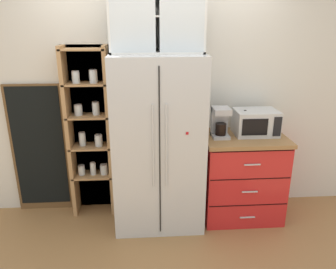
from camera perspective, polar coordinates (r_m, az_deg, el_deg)
ground_plane at (r=3.71m, az=-1.57°, el=-14.54°), size 10.67×10.67×0.00m
wall_back_cream at (r=3.57m, az=-2.05°, el=6.51°), size 4.97×0.10×2.55m
refrigerator at (r=3.31m, az=-1.72°, el=-1.49°), size 0.89×0.69×1.77m
pantry_shelf_column at (r=3.60m, az=-13.40°, el=0.70°), size 0.50×0.28×1.84m
counter_cabinet at (r=3.66m, az=12.67°, el=-7.09°), size 0.86×0.63×0.93m
microwave at (r=3.53m, az=15.05°, el=2.07°), size 0.44×0.33×0.26m
coffee_maker at (r=3.38m, az=9.12°, el=2.19°), size 0.17×0.20×0.31m
mug_navy at (r=3.53m, az=13.03°, el=0.70°), size 0.12×0.09×0.08m
bottle_cobalt at (r=3.51m, az=13.05°, el=1.74°), size 0.07×0.07×0.25m
bottle_amber at (r=3.49m, az=13.16°, el=1.80°), size 0.07×0.07×0.26m
upper_cabinet at (r=3.15m, az=-1.99°, el=19.86°), size 0.86×0.32×0.65m
chalkboard_menu at (r=3.84m, az=-21.48°, el=-2.44°), size 0.60×0.04×1.45m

